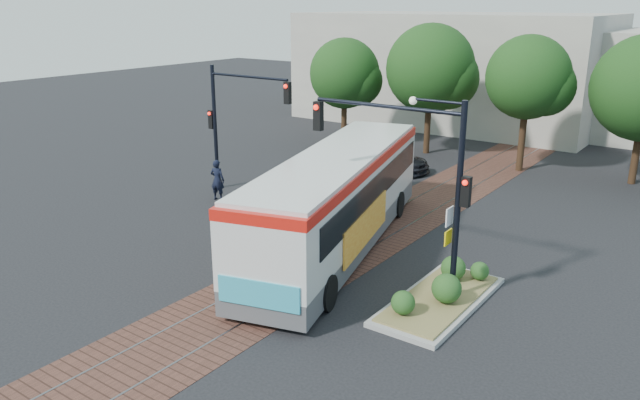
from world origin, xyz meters
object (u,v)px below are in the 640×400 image
Objects in this scene: city_bus at (338,196)px; parked_car at (389,157)px; officer at (217,180)px; traffic_island at (442,292)px; signal_pole_left at (232,113)px; signal_pole_main at (421,166)px.

city_bus reaches higher than parked_car.
officer is at bearing 152.80° from city_bus.
traffic_island is (5.13, -1.89, -1.67)m from city_bus.
city_bus is 2.82× the size of parked_car.
traffic_island is at bearing -35.64° from city_bus.
traffic_island is 15.93m from parked_car.
signal_pole_left is at bearing 144.06° from city_bus.
signal_pole_main is 15.70m from parked_car.
signal_pole_left reaches higher than officer.
signal_pole_main reaches higher than city_bus.
parked_car is (-4.11, 11.08, -1.30)m from city_bus.
signal_pole_main is 3.14× the size of officer.
traffic_island is at bearing -20.36° from signal_pole_left.
city_bus is 5.72m from traffic_island.
signal_pole_left is at bearing 159.64° from traffic_island.
city_bus is 2.28× the size of signal_pole_main.
traffic_island is 2.72× the size of officer.
signal_pole_main is at bearing -38.75° from city_bus.
officer is at bearing -79.86° from signal_pole_left.
parked_car is (-9.24, 12.97, 0.37)m from traffic_island.
signal_pole_left is 1.24× the size of parked_car.
officer is (-11.98, 3.42, -3.20)m from signal_pole_main.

